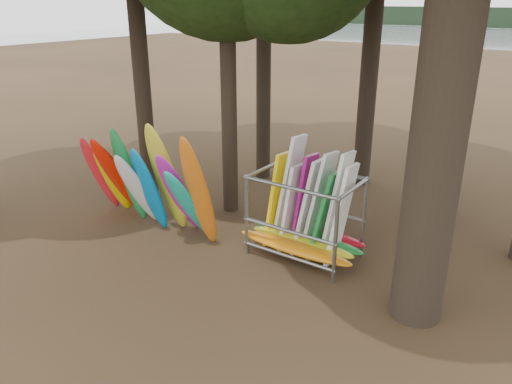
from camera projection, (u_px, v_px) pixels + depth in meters
The scene contains 3 objects.
ground at pixel (227, 268), 11.71m from camera, with size 120.00×120.00×0.00m, color #47331E.
kayak_row at pixel (147, 185), 13.21m from camera, with size 4.68×1.98×3.26m.
storage_rack at pixel (305, 219), 11.99m from camera, with size 3.05×1.58×2.91m.
Camera 1 is at (6.45, -8.00, 5.94)m, focal length 35.00 mm.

